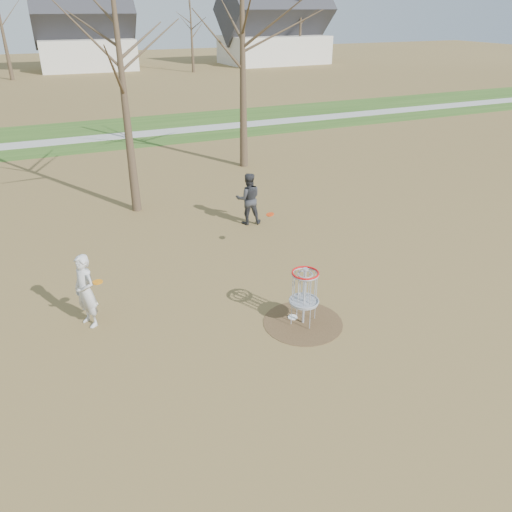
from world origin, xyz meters
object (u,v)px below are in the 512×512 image
Objects in this scene: player_standing at (85,291)px; disc_grounded at (293,317)px; disc_golf_basket at (305,288)px; player_throwing at (248,199)px.

player_standing is 4.64m from disc_grounded.
player_standing is 1.26× the size of disc_golf_basket.
player_throwing is at bearing 79.06° from disc_golf_basket.
disc_grounded is (4.27, -1.61, -0.83)m from player_standing.
disc_grounded is (-1.25, -5.58, -0.83)m from player_throwing.
disc_golf_basket reaches higher than disc_grounded.
player_standing is 7.74× the size of disc_grounded.
disc_grounded is 0.94m from disc_golf_basket.
disc_grounded is at bearing 41.44° from player_standing.
disc_golf_basket is at bearing -65.29° from disc_grounded.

